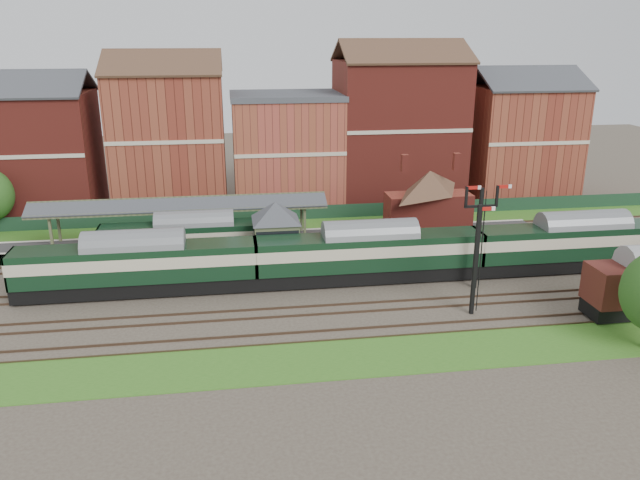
{
  "coord_description": "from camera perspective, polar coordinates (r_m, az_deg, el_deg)",
  "views": [
    {
      "loc": [
        -6.47,
        -45.35,
        18.97
      ],
      "look_at": [
        0.46,
        2.0,
        3.0
      ],
      "focal_mm": 35.0,
      "sensor_mm": 36.0,
      "label": 1
    }
  ],
  "objects": [
    {
      "name": "platform_railcar",
      "position": [
        54.59,
        -11.32,
        0.17
      ],
      "size": [
        16.06,
        2.53,
        3.7
      ],
      "color": "black",
      "rests_on": "ground"
    },
    {
      "name": "semaphore_siding",
      "position": [
        44.3,
        14.07,
        -1.66
      ],
      "size": [
        1.23,
        0.25,
        8.0
      ],
      "color": "black",
      "rests_on": "ground"
    },
    {
      "name": "town_backdrop",
      "position": [
        71.64,
        -3.21,
        8.81
      ],
      "size": [
        69.0,
        10.0,
        16.0
      ],
      "color": "maroon",
      "rests_on": "ground"
    },
    {
      "name": "signal_box",
      "position": [
        51.21,
        -4.04,
        0.46
      ],
      "size": [
        5.4,
        5.4,
        6.0
      ],
      "color": "#5D684A",
      "rests_on": "ground"
    },
    {
      "name": "grass_front",
      "position": [
        38.89,
        2.36,
        -10.7
      ],
      "size": [
        90.0,
        5.0,
        0.06
      ],
      "primitive_type": "cube",
      "color": "#2D6619",
      "rests_on": "ground"
    },
    {
      "name": "semaphore_bracket",
      "position": [
        48.83,
        14.36,
        0.79
      ],
      "size": [
        3.6,
        0.25,
        8.18
      ],
      "color": "black",
      "rests_on": "ground"
    },
    {
      "name": "dmu_train",
      "position": [
        49.42,
        4.54,
        -1.17
      ],
      "size": [
        53.8,
        2.83,
        4.13
      ],
      "color": "black",
      "rests_on": "ground"
    },
    {
      "name": "ground",
      "position": [
        49.58,
        -0.19,
        -4.04
      ],
      "size": [
        160.0,
        160.0,
        0.0
      ],
      "primitive_type": "plane",
      "color": "#473D33",
      "rests_on": "ground"
    },
    {
      "name": "grass_back",
      "position": [
        64.53,
        -2.21,
        1.37
      ],
      "size": [
        90.0,
        4.5,
        0.06
      ],
      "primitive_type": "cube",
      "color": "#2D6619",
      "rests_on": "ground"
    },
    {
      "name": "brick_hut",
      "position": [
        53.0,
        4.67,
        -1.2
      ],
      "size": [
        3.2,
        2.64,
        2.94
      ],
      "color": "maroon",
      "rests_on": "ground"
    },
    {
      "name": "station_building",
      "position": [
        60.02,
        9.9,
        3.69
      ],
      "size": [
        8.1,
        8.1,
        5.9
      ],
      "color": "maroon",
      "rests_on": "platform"
    },
    {
      "name": "fence",
      "position": [
        66.23,
        -2.4,
        2.47
      ],
      "size": [
        90.0,
        0.12,
        1.5
      ],
      "primitive_type": "cube",
      "color": "#193823",
      "rests_on": "ground"
    },
    {
      "name": "platform",
      "position": [
        58.13,
        -6.45,
        -0.19
      ],
      "size": [
        55.0,
        3.4,
        1.0
      ],
      "primitive_type": "cube",
      "color": "#2D2D2D",
      "rests_on": "ground"
    },
    {
      "name": "goods_van_a",
      "position": [
        48.53,
        26.92,
        -3.77
      ],
      "size": [
        6.64,
        2.88,
        4.03
      ],
      "color": "black",
      "rests_on": "ground"
    },
    {
      "name": "canopy",
      "position": [
        57.13,
        -12.62,
        3.42
      ],
      "size": [
        26.0,
        3.89,
        4.08
      ],
      "color": "#475132",
      "rests_on": "platform"
    }
  ]
}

